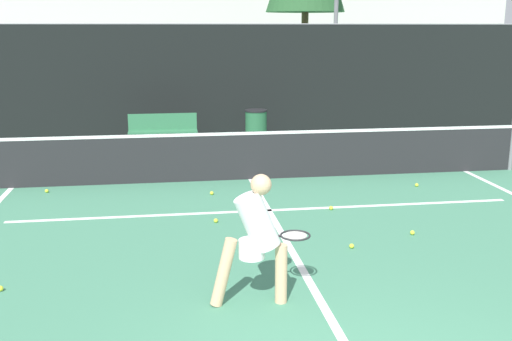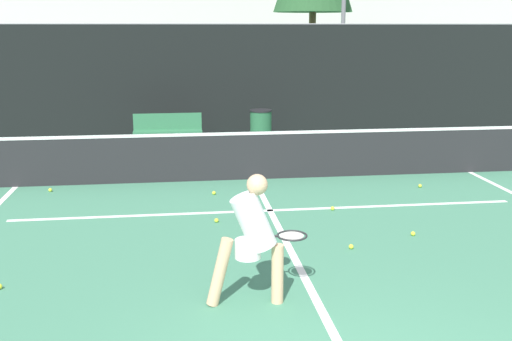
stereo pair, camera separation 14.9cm
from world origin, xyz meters
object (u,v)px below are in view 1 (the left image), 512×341
player_practicing (256,234)px  parked_car (325,96)px  courtside_bench (163,130)px  trash_bin (256,128)px

player_practicing → parked_car: bearing=74.3°
player_practicing → parked_car: (4.54, 14.24, -0.18)m
courtside_bench → parked_car: size_ratio=0.38×
player_practicing → courtside_bench: bearing=98.6°
trash_bin → parked_car: parked_car is taller
player_practicing → courtside_bench: size_ratio=0.87×
trash_bin → parked_car: size_ratio=0.21×
courtside_bench → trash_bin: size_ratio=1.80×
courtside_bench → parked_car: 7.83m
player_practicing → trash_bin: bearing=83.5°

